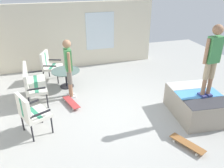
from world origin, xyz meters
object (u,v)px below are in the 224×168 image
(skate_ramp, at_px, (198,104))
(patio_bench, at_px, (31,81))
(skateboard_by_bench, at_px, (71,102))
(skateboard_spare, at_px, (187,144))
(patio_table, at_px, (66,75))
(person_skater, at_px, (213,56))
(patio_chair_by_wall, at_px, (30,111))
(patio_chair_near_house, at_px, (49,64))
(person_watching, at_px, (68,65))

(skate_ramp, height_order, patio_bench, patio_bench)
(skateboard_by_bench, bearing_deg, skateboard_spare, -138.56)
(skate_ramp, height_order, patio_table, skate_ramp)
(patio_bench, distance_m, person_skater, 4.79)
(patio_bench, height_order, patio_chair_by_wall, same)
(patio_chair_near_house, bearing_deg, person_watching, -158.71)
(person_skater, bearing_deg, patio_chair_near_house, 46.47)
(patio_table, relative_size, skateboard_by_bench, 1.09)
(patio_chair_near_house, xyz_separation_m, skateboard_spare, (-4.33, -2.64, -0.53))
(skate_ramp, xyz_separation_m, person_skater, (-0.14, -0.04, 1.35))
(patio_bench, relative_size, patio_chair_near_house, 1.25)
(skate_ramp, height_order, patio_chair_near_house, patio_chair_near_house)
(patio_bench, distance_m, skateboard_by_bench, 1.29)
(patio_bench, xyz_separation_m, patio_chair_near_house, (1.28, -0.54, -0.00))
(patio_bench, xyz_separation_m, skateboard_spare, (-3.04, -3.18, -0.53))
(patio_bench, distance_m, person_watching, 1.15)
(patio_chair_by_wall, bearing_deg, skateboard_by_bench, -44.32)
(skate_ramp, relative_size, person_skater, 1.21)
(skate_ramp, distance_m, patio_chair_near_house, 4.87)
(skate_ramp, height_order, patio_chair_by_wall, patio_chair_by_wall)
(patio_table, distance_m, person_skater, 4.36)
(skate_ramp, height_order, skateboard_spare, skate_ramp)
(patio_table, height_order, skateboard_by_bench, patio_table)
(patio_chair_by_wall, relative_size, skateboard_spare, 1.26)
(patio_chair_near_house, bearing_deg, patio_table, -144.20)
(skate_ramp, relative_size, patio_table, 2.35)
(patio_table, bearing_deg, person_watching, -176.00)
(patio_table, bearing_deg, person_skater, -131.41)
(skate_ramp, xyz_separation_m, patio_chair_near_house, (3.29, 3.57, 0.29))
(patio_chair_by_wall, xyz_separation_m, skateboard_spare, (-1.42, -3.17, -0.53))
(patio_chair_by_wall, xyz_separation_m, patio_table, (2.24, -1.02, -0.21))
(patio_bench, xyz_separation_m, skateboard_by_bench, (-0.59, -1.01, -0.53))
(skate_ramp, distance_m, person_watching, 3.66)
(patio_chair_by_wall, relative_size, skateboard_by_bench, 1.24)
(skate_ramp, distance_m, patio_bench, 4.58)
(patio_chair_near_house, relative_size, person_watching, 0.58)
(person_watching, bearing_deg, patio_table, 4.00)
(person_skater, xyz_separation_m, skateboard_by_bench, (1.56, 3.14, -1.58))
(person_watching, distance_m, skateboard_by_bench, 1.07)
(person_watching, bearing_deg, person_skater, -123.77)
(patio_bench, height_order, person_watching, person_watching)
(patio_bench, xyz_separation_m, patio_table, (0.61, -1.02, -0.21))
(patio_table, relative_size, skateboard_spare, 1.11)
(patio_bench, bearing_deg, skate_ramp, -116.01)
(patio_chair_near_house, xyz_separation_m, skateboard_by_bench, (-1.88, -0.48, -0.53))
(person_skater, bearing_deg, skateboard_by_bench, 63.64)
(patio_bench, height_order, patio_chair_near_house, same)
(patio_chair_near_house, xyz_separation_m, patio_table, (-0.68, -0.49, -0.21))
(patio_bench, height_order, person_skater, person_skater)
(patio_chair_near_house, bearing_deg, person_skater, -133.53)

